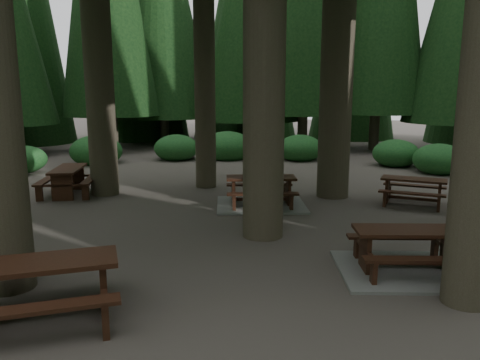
# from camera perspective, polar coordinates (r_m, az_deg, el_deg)

# --- Properties ---
(ground) EXTENTS (80.00, 80.00, 0.00)m
(ground) POSITION_cam_1_polar(r_m,az_deg,el_deg) (9.84, -2.02, -6.92)
(ground) COLOR #4C453E
(ground) RESTS_ON ground
(picnic_table_a) EXTENTS (2.44, 2.11, 0.75)m
(picnic_table_a) POSITION_cam_1_polar(r_m,az_deg,el_deg) (8.40, 19.62, -8.93)
(picnic_table_a) COLOR gray
(picnic_table_a) RESTS_ON ground
(picnic_table_b) EXTENTS (1.92, 2.17, 0.80)m
(picnic_table_b) POSITION_cam_1_polar(r_m,az_deg,el_deg) (14.43, -20.19, 0.35)
(picnic_table_b) COLOR #331C0F
(picnic_table_b) RESTS_ON ground
(picnic_table_c) EXTENTS (2.61, 2.29, 0.78)m
(picnic_table_c) POSITION_cam_1_polar(r_m,az_deg,el_deg) (12.34, 2.56, -1.95)
(picnic_table_c) COLOR gray
(picnic_table_c) RESTS_ON ground
(picnic_table_d) EXTENTS (1.92, 1.70, 0.71)m
(picnic_table_d) POSITION_cam_1_polar(r_m,az_deg,el_deg) (13.25, 20.37, -0.83)
(picnic_table_d) COLOR #331C0F
(picnic_table_d) RESTS_ON ground
(picnic_table_e) EXTENTS (2.44, 2.26, 0.84)m
(picnic_table_e) POSITION_cam_1_polar(r_m,az_deg,el_deg) (6.74, -23.12, -11.35)
(picnic_table_e) COLOR #331C0F
(picnic_table_e) RESTS_ON ground
(shrub_ring) EXTENTS (23.86, 24.64, 1.49)m
(shrub_ring) POSITION_cam_1_polar(r_m,az_deg,el_deg) (10.34, 2.58, -3.72)
(shrub_ring) COLOR #1B5125
(shrub_ring) RESTS_ON ground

